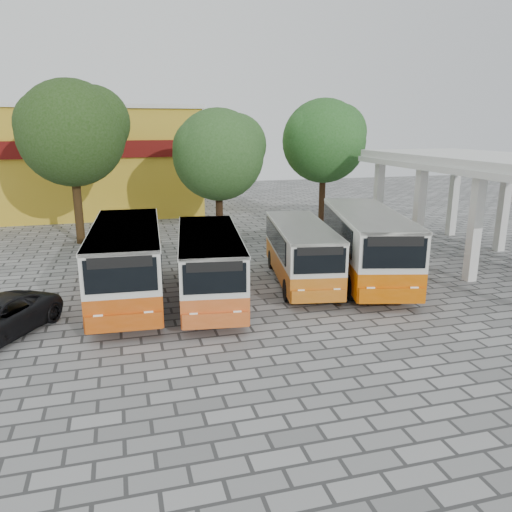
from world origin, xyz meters
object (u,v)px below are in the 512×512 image
object	(u,v)px
bus_far_left	(127,258)
bus_centre_right	(301,249)
bus_far_right	(367,241)
bus_centre_left	(209,262)

from	to	relation	value
bus_far_left	bus_centre_right	bearing A→B (deg)	6.32
bus_centre_right	bus_far_right	size ratio (longest dim) A/B	0.84
bus_far_left	bus_centre_left	world-z (taller)	bus_far_left
bus_centre_right	bus_far_right	distance (m)	3.01
bus_centre_left	bus_centre_right	world-z (taller)	bus_centre_left
bus_far_left	bus_far_right	xyz separation A→B (m)	(10.43, -0.00, 0.05)
bus_centre_left	bus_far_right	xyz separation A→B (m)	(7.29, 0.84, 0.21)
bus_centre_left	bus_centre_right	xyz separation A→B (m)	(4.31, 1.22, -0.07)
bus_centre_right	bus_far_left	bearing A→B (deg)	-167.54
bus_centre_right	bus_far_right	bearing A→B (deg)	2.24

